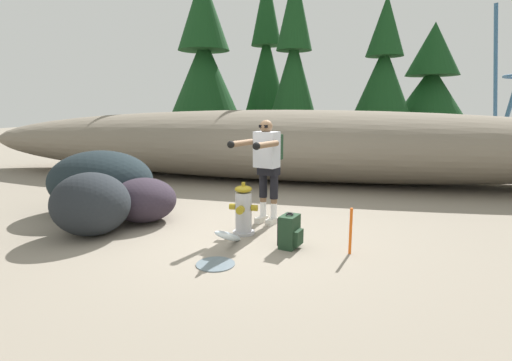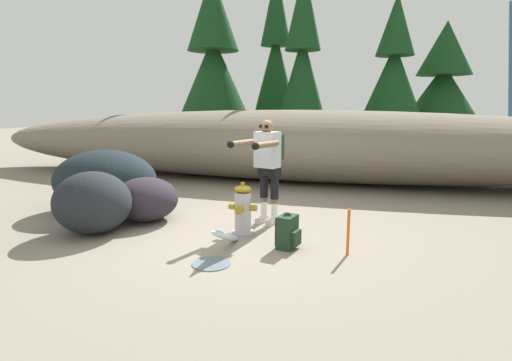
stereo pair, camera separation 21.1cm
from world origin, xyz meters
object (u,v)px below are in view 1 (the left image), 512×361
(fire_hydrant, at_px, (243,210))
(utility_worker, at_px, (267,159))
(boulder_large, at_px, (101,181))
(boulder_mid, at_px, (144,200))
(survey_stake, at_px, (351,231))
(spare_backpack, at_px, (290,232))
(boulder_small, at_px, (91,204))

(fire_hydrant, distance_m, utility_worker, 0.94)
(fire_hydrant, relative_size, boulder_large, 0.43)
(boulder_mid, relative_size, survey_stake, 1.75)
(boulder_large, xyz_separation_m, survey_stake, (4.33, -1.06, -0.25))
(boulder_mid, distance_m, survey_stake, 3.35)
(utility_worker, xyz_separation_m, boulder_mid, (-1.95, -0.39, -0.68))
(boulder_mid, bearing_deg, spare_backpack, -14.11)
(utility_worker, distance_m, boulder_large, 3.04)
(spare_backpack, bearing_deg, survey_stake, 9.95)
(boulder_small, height_order, survey_stake, boulder_small)
(boulder_large, relative_size, boulder_mid, 1.72)
(utility_worker, height_order, spare_backpack, utility_worker)
(spare_backpack, bearing_deg, boulder_large, 177.10)
(boulder_large, xyz_separation_m, boulder_mid, (1.05, -0.39, -0.19))
(boulder_small, bearing_deg, utility_worker, 27.16)
(spare_backpack, bearing_deg, boulder_mid, 178.98)
(boulder_large, distance_m, boulder_small, 1.37)
(spare_backpack, height_order, boulder_large, boulder_large)
(boulder_mid, xyz_separation_m, survey_stake, (3.28, -0.67, -0.06))
(utility_worker, distance_m, boulder_mid, 2.10)
(utility_worker, bearing_deg, fire_hydrant, 0.11)
(spare_backpack, xyz_separation_m, boulder_large, (-3.55, 1.02, 0.33))
(utility_worker, height_order, survey_stake, utility_worker)
(spare_backpack, bearing_deg, boulder_small, -163.40)
(fire_hydrant, height_order, survey_stake, fire_hydrant)
(spare_backpack, distance_m, survey_stake, 0.79)
(fire_hydrant, bearing_deg, spare_backpack, -28.08)
(boulder_large, bearing_deg, utility_worker, 0.06)
(spare_backpack, relative_size, survey_stake, 0.78)
(utility_worker, relative_size, survey_stake, 2.74)
(boulder_large, relative_size, boulder_small, 1.61)
(utility_worker, height_order, boulder_small, utility_worker)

